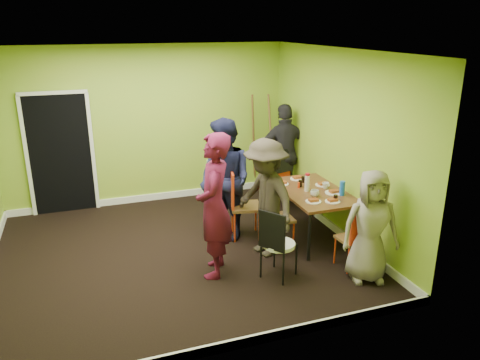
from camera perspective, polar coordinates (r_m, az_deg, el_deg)
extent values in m
plane|color=black|center=(6.84, -7.53, -8.82)|extent=(5.00, 5.00, 0.00)
cube|color=#9AB32E|center=(8.47, -11.15, 6.49)|extent=(5.00, 0.04, 2.80)
cube|color=#9AB32E|center=(4.26, -1.92, -5.45)|extent=(5.00, 0.04, 2.80)
cube|color=#9AB32E|center=(7.20, 11.85, 4.31)|extent=(0.04, 4.50, 2.80)
cube|color=white|center=(6.08, -8.67, 15.28)|extent=(5.00, 4.50, 0.04)
cube|color=black|center=(8.46, -21.04, 2.92)|extent=(1.00, 0.05, 2.04)
cube|color=white|center=(8.97, -2.50, 0.89)|extent=(0.50, 0.04, 0.55)
cylinder|color=black|center=(6.50, 8.44, -6.89)|extent=(0.04, 0.04, 0.71)
cylinder|color=black|center=(6.87, 14.25, -5.82)|extent=(0.04, 0.04, 0.71)
cylinder|color=black|center=(7.64, 3.69, -2.72)|extent=(0.04, 0.04, 0.71)
cylinder|color=black|center=(7.96, 8.88, -2.01)|extent=(0.04, 0.04, 0.71)
cube|color=brown|center=(7.09, 8.83, -1.41)|extent=(0.90, 1.50, 0.04)
cylinder|color=red|center=(7.34, -0.94, -4.55)|extent=(0.03, 0.03, 0.49)
cylinder|color=red|center=(7.00, -0.65, -5.74)|extent=(0.03, 0.03, 0.49)
cylinder|color=red|center=(7.38, 1.94, -4.42)|extent=(0.03, 0.03, 0.49)
cylinder|color=red|center=(7.04, 2.36, -5.60)|extent=(0.03, 0.03, 0.49)
cube|color=brown|center=(7.09, 0.69, -3.25)|extent=(0.52, 0.52, 0.04)
cube|color=red|center=(6.97, -1.00, -1.07)|extent=(0.13, 0.41, 0.54)
cylinder|color=red|center=(6.97, 2.82, -6.04)|extent=(0.03, 0.03, 0.45)
cylinder|color=red|center=(6.68, 3.83, -7.20)|extent=(0.03, 0.03, 0.45)
cylinder|color=red|center=(7.09, 5.43, -5.68)|extent=(0.03, 0.03, 0.45)
cylinder|color=red|center=(6.80, 6.53, -6.80)|extent=(0.03, 0.03, 0.45)
cube|color=brown|center=(6.79, 4.70, -4.69)|extent=(0.42, 0.42, 0.04)
cube|color=red|center=(6.62, 3.23, -2.74)|extent=(0.04, 0.38, 0.50)
cylinder|color=red|center=(8.52, 5.97, -1.41)|extent=(0.03, 0.03, 0.45)
cylinder|color=red|center=(8.31, 4.21, -1.89)|extent=(0.03, 0.03, 0.45)
cylinder|color=red|center=(8.28, 7.55, -2.06)|extent=(0.03, 0.03, 0.45)
cylinder|color=red|center=(8.07, 5.77, -2.58)|extent=(0.03, 0.03, 0.45)
cube|color=brown|center=(8.21, 5.93, -0.50)|extent=(0.50, 0.50, 0.04)
cube|color=red|center=(8.27, 5.11, 1.64)|extent=(0.38, 0.14, 0.50)
cylinder|color=red|center=(6.34, 13.08, -9.46)|extent=(0.02, 0.02, 0.40)
cylinder|color=red|center=(6.51, 15.28, -8.86)|extent=(0.02, 0.02, 0.40)
cylinder|color=red|center=(6.55, 11.50, -8.35)|extent=(0.02, 0.02, 0.40)
cylinder|color=red|center=(6.72, 13.66, -7.81)|extent=(0.02, 0.02, 0.40)
cube|color=brown|center=(6.44, 13.51, -7.01)|extent=(0.39, 0.39, 0.04)
cube|color=red|center=(6.22, 14.62, -5.59)|extent=(0.34, 0.05, 0.45)
cylinder|color=black|center=(6.09, 2.55, -9.96)|extent=(0.03, 0.03, 0.44)
cylinder|color=black|center=(5.94, 5.30, -10.82)|extent=(0.03, 0.03, 0.44)
cylinder|color=black|center=(6.34, 4.21, -8.77)|extent=(0.03, 0.03, 0.44)
cylinder|color=black|center=(6.20, 6.88, -9.55)|extent=(0.03, 0.03, 0.44)
cylinder|color=white|center=(6.04, 4.79, -7.84)|extent=(0.41, 0.41, 0.05)
cube|color=black|center=(5.78, 3.91, -6.26)|extent=(0.24, 0.32, 0.49)
cylinder|color=brown|center=(8.92, 1.69, 4.50)|extent=(0.27, 0.45, 1.92)
cylinder|color=brown|center=(9.11, 4.60, 4.73)|extent=(0.27, 0.45, 1.92)
cylinder|color=brown|center=(8.76, 3.85, 4.19)|extent=(0.04, 0.44, 1.87)
cube|color=brown|center=(8.98, 3.29, 4.19)|extent=(0.52, 0.04, 0.04)
cylinder|color=white|center=(7.29, 5.14, -0.48)|extent=(0.21, 0.21, 0.01)
cylinder|color=white|center=(6.63, 8.93, -2.61)|extent=(0.22, 0.22, 0.01)
cylinder|color=white|center=(7.55, 6.97, 0.15)|extent=(0.22, 0.22, 0.01)
cylinder|color=white|center=(6.69, 11.22, -2.58)|extent=(0.21, 0.21, 0.01)
cylinder|color=white|center=(7.33, 10.02, -0.59)|extent=(0.22, 0.22, 0.01)
cylinder|color=white|center=(7.02, 11.36, -1.53)|extent=(0.26, 0.26, 0.01)
cylinder|color=white|center=(7.00, 8.18, -0.39)|extent=(0.07, 0.07, 0.25)
cylinder|color=blue|center=(6.93, 12.36, -1.00)|extent=(0.08, 0.08, 0.21)
cylinder|color=red|center=(7.14, 7.16, -0.64)|extent=(0.03, 0.03, 0.09)
cylinder|color=black|center=(7.20, 7.36, -0.42)|extent=(0.06, 0.06, 0.10)
cylinder|color=black|center=(7.40, 7.72, 0.07)|extent=(0.06, 0.06, 0.10)
cylinder|color=black|center=(6.71, 11.56, -2.17)|extent=(0.06, 0.06, 0.09)
imported|color=white|center=(6.82, 9.10, -1.63)|extent=(0.12, 0.12, 0.10)
imported|color=white|center=(7.17, 10.38, -0.68)|extent=(0.10, 0.10, 0.10)
imported|color=#530E28|center=(5.91, -3.17, -3.17)|extent=(0.67, 0.80, 1.89)
imported|color=#141733|center=(6.94, -1.81, -0.01)|extent=(0.98, 1.09, 1.83)
imported|color=#312A20|center=(6.47, 3.12, -2.20)|extent=(0.89, 1.21, 1.67)
imported|color=#232127|center=(8.42, 5.49, 3.17)|extent=(1.09, 0.55, 1.80)
imported|color=gray|center=(6.06, 15.63, -5.48)|extent=(0.82, 0.65, 1.46)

